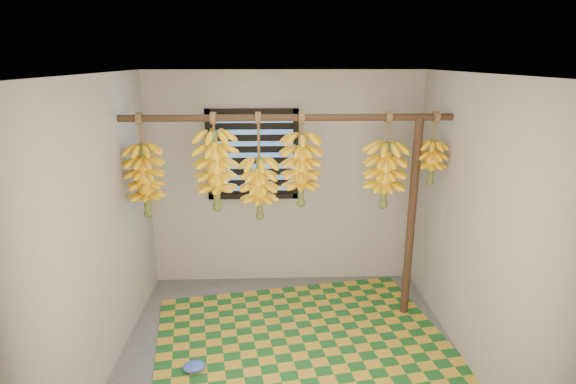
{
  "coord_description": "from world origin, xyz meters",
  "views": [
    {
      "loc": [
        -0.15,
        -3.33,
        2.51
      ],
      "look_at": [
        0.0,
        0.55,
        1.35
      ],
      "focal_mm": 28.0,
      "sensor_mm": 36.0,
      "label": 1
    }
  ],
  "objects_px": {
    "banana_bunch_b": "(216,170)",
    "banana_bunch_f": "(432,162)",
    "support_post": "(411,221)",
    "plastic_bag": "(194,367)",
    "banana_bunch_d": "(301,170)",
    "woven_mat": "(304,343)",
    "banana_bunch_c": "(260,188)",
    "banana_bunch_a": "(145,180)",
    "banana_bunch_e": "(385,175)"
  },
  "relations": [
    {
      "from": "banana_bunch_c",
      "to": "banana_bunch_e",
      "type": "relative_size",
      "value": 1.11
    },
    {
      "from": "support_post",
      "to": "banana_bunch_e",
      "type": "distance_m",
      "value": 0.54
    },
    {
      "from": "woven_mat",
      "to": "banana_bunch_c",
      "type": "distance_m",
      "value": 1.48
    },
    {
      "from": "support_post",
      "to": "plastic_bag",
      "type": "bearing_deg",
      "value": -157.14
    },
    {
      "from": "plastic_bag",
      "to": "banana_bunch_c",
      "type": "xyz_separation_m",
      "value": [
        0.55,
        0.85,
        1.3
      ]
    },
    {
      "from": "woven_mat",
      "to": "banana_bunch_c",
      "type": "relative_size",
      "value": 2.64
    },
    {
      "from": "banana_bunch_b",
      "to": "banana_bunch_d",
      "type": "height_order",
      "value": "same"
    },
    {
      "from": "woven_mat",
      "to": "banana_bunch_f",
      "type": "bearing_deg",
      "value": 22.34
    },
    {
      "from": "banana_bunch_a",
      "to": "banana_bunch_d",
      "type": "distance_m",
      "value": 1.44
    },
    {
      "from": "banana_bunch_c",
      "to": "banana_bunch_f",
      "type": "distance_m",
      "value": 1.63
    },
    {
      "from": "support_post",
      "to": "banana_bunch_b",
      "type": "height_order",
      "value": "banana_bunch_b"
    },
    {
      "from": "banana_bunch_d",
      "to": "banana_bunch_f",
      "type": "distance_m",
      "value": 1.22
    },
    {
      "from": "plastic_bag",
      "to": "banana_bunch_c",
      "type": "distance_m",
      "value": 1.64
    },
    {
      "from": "banana_bunch_a",
      "to": "banana_bunch_b",
      "type": "xyz_separation_m",
      "value": [
        0.65,
        -0.0,
        0.09
      ]
    },
    {
      "from": "plastic_bag",
      "to": "banana_bunch_e",
      "type": "relative_size",
      "value": 0.21
    },
    {
      "from": "banana_bunch_e",
      "to": "banana_bunch_a",
      "type": "bearing_deg",
      "value": 180.0
    },
    {
      "from": "woven_mat",
      "to": "banana_bunch_b",
      "type": "distance_m",
      "value": 1.78
    },
    {
      "from": "banana_bunch_c",
      "to": "banana_bunch_e",
      "type": "distance_m",
      "value": 1.18
    },
    {
      "from": "banana_bunch_c",
      "to": "banana_bunch_e",
      "type": "height_order",
      "value": "same"
    },
    {
      "from": "banana_bunch_b",
      "to": "banana_bunch_f",
      "type": "xyz_separation_m",
      "value": [
        2.01,
        0.0,
        0.06
      ]
    },
    {
      "from": "support_post",
      "to": "woven_mat",
      "type": "bearing_deg",
      "value": -154.9
    },
    {
      "from": "plastic_bag",
      "to": "banana_bunch_a",
      "type": "height_order",
      "value": "banana_bunch_a"
    },
    {
      "from": "woven_mat",
      "to": "banana_bunch_d",
      "type": "bearing_deg",
      "value": 90.12
    },
    {
      "from": "banana_bunch_a",
      "to": "banana_bunch_f",
      "type": "distance_m",
      "value": 2.66
    },
    {
      "from": "banana_bunch_b",
      "to": "banana_bunch_c",
      "type": "height_order",
      "value": "same"
    },
    {
      "from": "plastic_bag",
      "to": "banana_bunch_b",
      "type": "xyz_separation_m",
      "value": [
        0.15,
        0.85,
        1.47
      ]
    },
    {
      "from": "banana_bunch_e",
      "to": "banana_bunch_d",
      "type": "bearing_deg",
      "value": -180.0
    },
    {
      "from": "woven_mat",
      "to": "plastic_bag",
      "type": "relative_size",
      "value": 13.65
    },
    {
      "from": "woven_mat",
      "to": "banana_bunch_a",
      "type": "relative_size",
      "value": 2.73
    },
    {
      "from": "plastic_bag",
      "to": "banana_bunch_c",
      "type": "relative_size",
      "value": 0.19
    },
    {
      "from": "banana_bunch_d",
      "to": "banana_bunch_e",
      "type": "relative_size",
      "value": 0.97
    },
    {
      "from": "woven_mat",
      "to": "plastic_bag",
      "type": "height_order",
      "value": "plastic_bag"
    },
    {
      "from": "plastic_bag",
      "to": "banana_bunch_f",
      "type": "bearing_deg",
      "value": 21.42
    },
    {
      "from": "banana_bunch_a",
      "to": "banana_bunch_c",
      "type": "relative_size",
      "value": 0.97
    },
    {
      "from": "plastic_bag",
      "to": "banana_bunch_a",
      "type": "relative_size",
      "value": 0.2
    },
    {
      "from": "support_post",
      "to": "banana_bunch_e",
      "type": "relative_size",
      "value": 2.23
    },
    {
      "from": "support_post",
      "to": "banana_bunch_b",
      "type": "bearing_deg",
      "value": -180.0
    },
    {
      "from": "banana_bunch_a",
      "to": "support_post",
      "type": "bearing_deg",
      "value": 0.0
    },
    {
      "from": "plastic_bag",
      "to": "banana_bunch_c",
      "type": "bearing_deg",
      "value": 57.13
    },
    {
      "from": "woven_mat",
      "to": "banana_bunch_d",
      "type": "height_order",
      "value": "banana_bunch_d"
    },
    {
      "from": "support_post",
      "to": "plastic_bag",
      "type": "distance_m",
      "value": 2.38
    },
    {
      "from": "banana_bunch_f",
      "to": "banana_bunch_e",
      "type": "bearing_deg",
      "value": 180.0
    },
    {
      "from": "plastic_bag",
      "to": "banana_bunch_d",
      "type": "bearing_deg",
      "value": 42.14
    },
    {
      "from": "banana_bunch_d",
      "to": "banana_bunch_f",
      "type": "xyz_separation_m",
      "value": [
        1.22,
        0.0,
        0.06
      ]
    },
    {
      "from": "plastic_bag",
      "to": "banana_bunch_f",
      "type": "height_order",
      "value": "banana_bunch_f"
    },
    {
      "from": "support_post",
      "to": "banana_bunch_d",
      "type": "bearing_deg",
      "value": -180.0
    },
    {
      "from": "banana_bunch_b",
      "to": "plastic_bag",
      "type": "bearing_deg",
      "value": -99.83
    },
    {
      "from": "banana_bunch_d",
      "to": "banana_bunch_f",
      "type": "bearing_deg",
      "value": 0.0
    },
    {
      "from": "support_post",
      "to": "woven_mat",
      "type": "height_order",
      "value": "support_post"
    },
    {
      "from": "plastic_bag",
      "to": "banana_bunch_a",
      "type": "bearing_deg",
      "value": 120.68
    }
  ]
}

